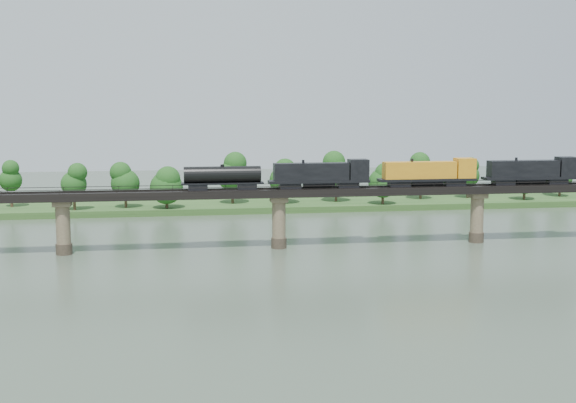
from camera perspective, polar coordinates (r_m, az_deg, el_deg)
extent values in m
plane|color=#394839|center=(110.27, 1.41, -6.74)|extent=(400.00, 400.00, 0.00)
cube|color=#2B4F1F|center=(192.93, -2.95, -0.26)|extent=(300.00, 24.00, 1.60)
cylinder|color=#473A2D|center=(139.41, -17.28, -3.60)|extent=(3.00, 3.00, 2.00)
cylinder|color=#7B6D50|center=(138.62, -17.35, -1.78)|extent=(2.60, 2.60, 9.00)
cube|color=#7B6D50|center=(138.05, -17.42, -0.14)|extent=(3.20, 3.20, 1.00)
cylinder|color=#473A2D|center=(138.98, -0.73, -3.28)|extent=(3.00, 3.00, 2.00)
cylinder|color=#7B6D50|center=(138.20, -0.73, -1.45)|extent=(2.60, 2.60, 9.00)
cube|color=#7B6D50|center=(137.61, -0.73, 0.19)|extent=(3.20, 3.20, 1.00)
cylinder|color=#473A2D|center=(149.66, 14.65, -2.74)|extent=(3.00, 3.00, 2.00)
cylinder|color=#7B6D50|center=(148.93, 14.70, -1.04)|extent=(2.60, 2.60, 9.00)
cube|color=#7B6D50|center=(148.39, 14.76, 0.49)|extent=(3.20, 3.20, 1.00)
cube|color=black|center=(137.46, -0.73, 0.71)|extent=(220.00, 5.00, 1.50)
cube|color=black|center=(136.62, -0.69, 1.02)|extent=(220.00, 0.12, 0.16)
cube|color=black|center=(138.10, -0.78, 1.09)|extent=(220.00, 0.12, 0.16)
cube|color=black|center=(134.93, -0.60, 1.20)|extent=(220.00, 0.10, 0.10)
cube|color=black|center=(139.65, -0.87, 1.42)|extent=(220.00, 0.10, 0.10)
cube|color=black|center=(134.97, -0.60, 1.05)|extent=(0.08, 0.08, 0.70)
cube|color=black|center=(139.69, -0.87, 1.27)|extent=(0.08, 0.08, 0.70)
cylinder|color=#382619|center=(195.53, -21.00, 0.13)|extent=(0.70, 0.70, 3.71)
sphere|color=#144413|center=(194.98, -21.07, 1.57)|extent=(5.67, 5.67, 5.67)
sphere|color=#144413|center=(194.71, -21.11, 2.48)|extent=(4.25, 4.25, 4.25)
cylinder|color=#382619|center=(184.90, -16.52, -0.11)|extent=(0.70, 0.70, 3.51)
sphere|color=#144413|center=(184.35, -16.57, 1.33)|extent=(6.31, 6.31, 6.31)
sphere|color=#144413|center=(184.07, -16.61, 2.23)|extent=(4.73, 4.73, 4.73)
cylinder|color=#382619|center=(186.10, -12.69, 0.04)|extent=(0.70, 0.70, 3.34)
sphere|color=#144413|center=(185.57, -12.73, 1.40)|extent=(7.18, 7.18, 7.18)
sphere|color=#144413|center=(185.30, -12.76, 2.26)|extent=(5.39, 5.39, 5.39)
cylinder|color=#382619|center=(182.99, -9.56, -0.09)|extent=(0.70, 0.70, 2.83)
sphere|color=#144413|center=(182.53, -9.58, 1.08)|extent=(8.26, 8.26, 8.26)
sphere|color=#144413|center=(182.28, -9.60, 1.82)|extent=(6.19, 6.19, 6.19)
cylinder|color=#382619|center=(189.84, -4.40, 0.45)|extent=(0.70, 0.70, 3.96)
sphere|color=#144413|center=(189.25, -4.42, 2.04)|extent=(8.07, 8.07, 8.07)
sphere|color=#144413|center=(188.95, -4.43, 3.03)|extent=(6.05, 6.05, 6.05)
cylinder|color=#382619|center=(189.82, -0.28, 0.36)|extent=(0.70, 0.70, 3.27)
sphere|color=#144413|center=(189.32, -0.28, 1.67)|extent=(8.03, 8.03, 8.03)
sphere|color=#144413|center=(189.05, -0.28, 2.49)|extent=(6.02, 6.02, 6.02)
cylinder|color=#382619|center=(193.44, 3.81, 0.58)|extent=(0.70, 0.70, 3.92)
sphere|color=#144413|center=(192.86, 3.83, 2.12)|extent=(8.29, 8.29, 8.29)
sphere|color=#144413|center=(192.57, 3.84, 3.09)|extent=(6.21, 6.21, 6.21)
cylinder|color=#382619|center=(189.47, 7.50, 0.25)|extent=(0.70, 0.70, 3.02)
sphere|color=#144413|center=(188.99, 7.52, 1.46)|extent=(7.74, 7.74, 7.74)
sphere|color=#144413|center=(188.74, 7.53, 2.22)|extent=(5.80, 5.80, 5.80)
cylinder|color=#382619|center=(201.59, 10.43, 0.74)|extent=(0.70, 0.70, 3.80)
sphere|color=#144413|center=(201.05, 10.47, 2.18)|extent=(7.47, 7.47, 7.47)
sphere|color=#144413|center=(200.78, 10.49, 3.08)|extent=(5.60, 5.60, 5.60)
cylinder|color=#382619|center=(206.66, 14.00, 0.75)|extent=(0.70, 0.70, 3.38)
sphere|color=#144413|center=(206.18, 14.04, 2.00)|extent=(6.23, 6.23, 6.23)
sphere|color=#144413|center=(205.93, 14.07, 2.78)|extent=(4.67, 4.67, 4.67)
cylinder|color=#382619|center=(207.17, 18.16, 0.53)|extent=(0.70, 0.70, 2.77)
sphere|color=#144413|center=(206.76, 18.21, 1.54)|extent=(7.04, 7.04, 7.04)
sphere|color=#144413|center=(206.54, 18.23, 2.18)|extent=(5.28, 5.28, 5.28)
cylinder|color=#382619|center=(217.91, 20.67, 0.77)|extent=(0.70, 0.70, 2.94)
sphere|color=#144413|center=(217.50, 20.72, 1.80)|extent=(6.73, 6.73, 6.73)
sphere|color=#144413|center=(217.28, 20.75, 2.44)|extent=(5.05, 5.05, 5.05)
cube|color=black|center=(155.40, 20.42, 1.52)|extent=(4.11, 2.47, 1.13)
cube|color=black|center=(150.26, 16.64, 1.49)|extent=(4.11, 2.47, 1.13)
cube|color=black|center=(152.68, 18.57, 1.77)|extent=(19.52, 3.08, 0.51)
cube|color=black|center=(151.81, 18.08, 2.48)|extent=(14.38, 2.77, 3.29)
cube|color=black|center=(156.14, 21.13, 2.60)|extent=(3.70, 3.08, 3.90)
cylinder|color=black|center=(152.73, 18.56, 1.56)|extent=(6.16, 1.44, 1.44)
cube|color=black|center=(146.20, 12.99, 1.45)|extent=(4.11, 2.47, 1.13)
cube|color=black|center=(142.45, 8.76, 1.40)|extent=(4.11, 2.47, 1.13)
cube|color=black|center=(144.15, 10.91, 1.71)|extent=(19.52, 3.08, 0.51)
cube|color=orange|center=(143.47, 10.35, 2.46)|extent=(14.38, 2.77, 3.29)
cube|color=orange|center=(146.69, 13.78, 2.59)|extent=(3.70, 3.08, 3.90)
cylinder|color=black|center=(144.21, 10.91, 1.49)|extent=(6.16, 1.44, 1.44)
cube|color=black|center=(139.75, 4.73, 1.34)|extent=(4.11, 2.47, 1.13)
cube|color=black|center=(137.61, 0.15, 1.27)|extent=(4.11, 2.47, 1.13)
cube|color=black|center=(138.49, 2.46, 1.60)|extent=(19.52, 3.08, 0.51)
cube|color=black|center=(138.02, 1.84, 2.38)|extent=(14.38, 2.77, 3.29)
cube|color=black|center=(139.94, 5.57, 2.54)|extent=(3.70, 3.08, 3.90)
cylinder|color=black|center=(138.55, 2.46, 1.37)|extent=(6.16, 1.44, 1.44)
cube|color=black|center=(136.62, -3.26, 1.21)|extent=(3.60, 2.26, 1.13)
cube|color=black|center=(136.09, -7.14, 1.14)|extent=(3.60, 2.26, 1.13)
cube|color=black|center=(136.20, -5.20, 1.45)|extent=(15.41, 2.47, 0.31)
cylinder|color=black|center=(136.03, -5.21, 2.14)|extent=(14.38, 3.08, 3.08)
cylinder|color=black|center=(135.88, -5.22, 2.83)|extent=(0.72, 0.72, 0.51)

